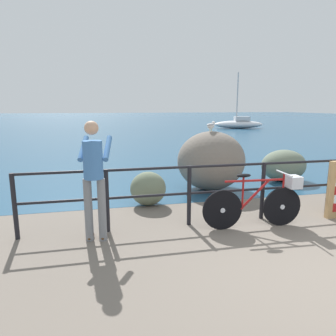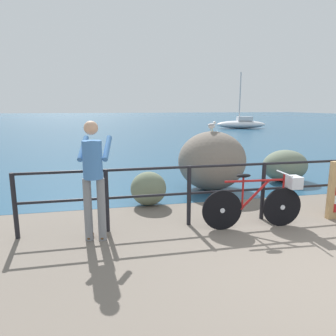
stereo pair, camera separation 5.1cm
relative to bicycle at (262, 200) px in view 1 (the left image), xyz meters
name	(u,v)px [view 1 (the left image)]	position (x,y,z in m)	size (l,w,h in m)	color
ground_plane	(137,134)	(0.22, 18.47, -0.51)	(120.00, 120.00, 0.10)	#6B6056
sea_surface	(116,119)	(0.22, 46.51, -0.46)	(120.00, 90.00, 0.01)	navy
promenade_railing	(263,184)	(0.22, 0.36, 0.17)	(8.18, 0.07, 1.02)	black
bicycle	(262,200)	(0.00, 0.00, 0.00)	(1.70, 0.48, 0.92)	black
person_at_railing	(94,175)	(-2.66, 0.08, 0.53)	(0.52, 0.67, 1.78)	slate
breakwater_boulder_main	(211,161)	(0.03, 2.46, 0.24)	(1.62, 1.47, 1.40)	slate
breakwater_boulder_left	(148,189)	(-1.64, 1.57, -0.12)	(0.72, 0.62, 0.69)	#67725A
breakwater_boulder_right	(284,165)	(2.24, 2.86, -0.04)	(1.22, 0.94, 0.84)	slate
seagull	(211,125)	(0.00, 2.48, 1.07)	(0.31, 0.27, 0.23)	gold
sailboat	(239,124)	(9.82, 21.77, -0.04)	(4.56, 2.03, 4.90)	white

